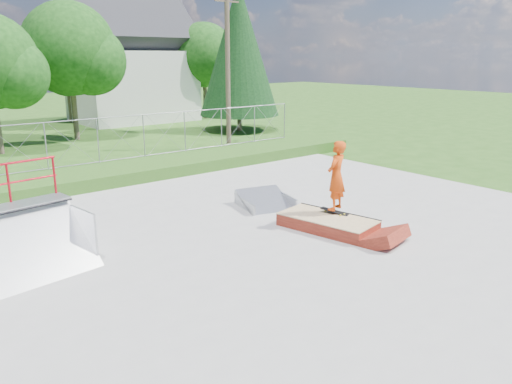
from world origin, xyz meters
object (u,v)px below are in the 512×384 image
quarter_pipe (30,221)px  skater (336,178)px  grind_box (327,224)px  flat_bank_ramp (265,201)px

quarter_pipe → skater: bearing=-24.2°
grind_box → flat_bank_ramp: 2.73m
grind_box → quarter_pipe: quarter_pipe is taller
skater → quarter_pipe: bearing=-34.4°
grind_box → quarter_pipe: bearing=150.9°
grind_box → flat_bank_ramp: (0.07, 2.72, 0.03)m
quarter_pipe → skater: (7.44, -2.16, 0.23)m
quarter_pipe → skater: 7.75m
flat_bank_ramp → skater: 2.89m
quarter_pipe → flat_bank_ramp: quarter_pipe is taller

